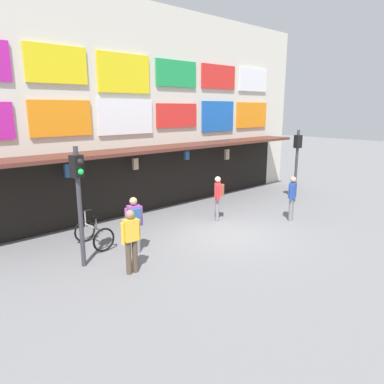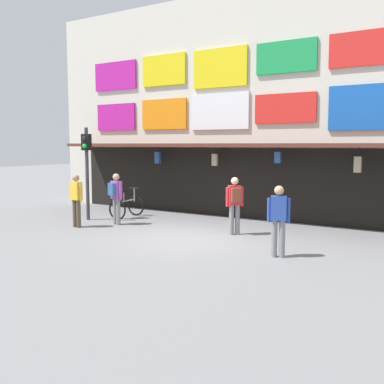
{
  "view_description": "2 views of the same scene",
  "coord_description": "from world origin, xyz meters",
  "px_view_note": "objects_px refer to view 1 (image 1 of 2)",
  "views": [
    {
      "loc": [
        -8.43,
        -7.74,
        4.12
      ],
      "look_at": [
        -0.66,
        0.91,
        1.37
      ],
      "focal_mm": 33.24,
      "sensor_mm": 36.0,
      "label": 1
    },
    {
      "loc": [
        6.65,
        -10.54,
        2.63
      ],
      "look_at": [
        -0.35,
        0.67,
        1.23
      ],
      "focal_mm": 42.22,
      "sensor_mm": 36.0,
      "label": 2
    }
  ],
  "objects_px": {
    "traffic_light_near": "(79,188)",
    "pedestrian_in_blue": "(134,221)",
    "pedestrian_in_black": "(218,195)",
    "traffic_light_far": "(297,154)",
    "bicycle_parked": "(94,234)",
    "pedestrian_in_purple": "(292,196)",
    "pedestrian_in_green": "(131,238)"
  },
  "relations": [
    {
      "from": "traffic_light_far",
      "to": "pedestrian_in_green",
      "type": "relative_size",
      "value": 1.9
    },
    {
      "from": "traffic_light_far",
      "to": "pedestrian_in_green",
      "type": "height_order",
      "value": "traffic_light_far"
    },
    {
      "from": "pedestrian_in_green",
      "to": "pedestrian_in_black",
      "type": "bearing_deg",
      "value": 18.37
    },
    {
      "from": "traffic_light_near",
      "to": "pedestrian_in_black",
      "type": "xyz_separation_m",
      "value": [
        5.52,
        0.37,
        -1.16
      ]
    },
    {
      "from": "bicycle_parked",
      "to": "pedestrian_in_green",
      "type": "height_order",
      "value": "pedestrian_in_green"
    },
    {
      "from": "traffic_light_near",
      "to": "pedestrian_in_purple",
      "type": "bearing_deg",
      "value": -10.95
    },
    {
      "from": "bicycle_parked",
      "to": "pedestrian_in_purple",
      "type": "height_order",
      "value": "pedestrian_in_purple"
    },
    {
      "from": "bicycle_parked",
      "to": "pedestrian_in_blue",
      "type": "bearing_deg",
      "value": -63.96
    },
    {
      "from": "pedestrian_in_blue",
      "to": "pedestrian_in_black",
      "type": "relative_size",
      "value": 1.0
    },
    {
      "from": "pedestrian_in_blue",
      "to": "pedestrian_in_black",
      "type": "height_order",
      "value": "same"
    },
    {
      "from": "traffic_light_far",
      "to": "bicycle_parked",
      "type": "bearing_deg",
      "value": 173.43
    },
    {
      "from": "bicycle_parked",
      "to": "traffic_light_near",
      "type": "bearing_deg",
      "value": -128.09
    },
    {
      "from": "traffic_light_near",
      "to": "traffic_light_far",
      "type": "xyz_separation_m",
      "value": [
        10.11,
        0.02,
        0.0
      ]
    },
    {
      "from": "pedestrian_in_blue",
      "to": "pedestrian_in_black",
      "type": "xyz_separation_m",
      "value": [
        4.04,
        0.58,
        0.0
      ]
    },
    {
      "from": "traffic_light_near",
      "to": "pedestrian_in_green",
      "type": "bearing_deg",
      "value": -59.09
    },
    {
      "from": "traffic_light_near",
      "to": "pedestrian_in_blue",
      "type": "xyz_separation_m",
      "value": [
        1.48,
        -0.21,
        -1.16
      ]
    },
    {
      "from": "bicycle_parked",
      "to": "pedestrian_in_black",
      "type": "bearing_deg",
      "value": -8.69
    },
    {
      "from": "pedestrian_in_green",
      "to": "pedestrian_in_black",
      "type": "height_order",
      "value": "same"
    },
    {
      "from": "bicycle_parked",
      "to": "pedestrian_in_black",
      "type": "xyz_separation_m",
      "value": [
        4.67,
        -0.71,
        0.59
      ]
    },
    {
      "from": "traffic_light_far",
      "to": "pedestrian_in_green",
      "type": "distance_m",
      "value": 9.54
    },
    {
      "from": "pedestrian_in_black",
      "to": "traffic_light_far",
      "type": "bearing_deg",
      "value": -4.39
    },
    {
      "from": "pedestrian_in_blue",
      "to": "pedestrian_in_purple",
      "type": "distance_m",
      "value": 6.21
    },
    {
      "from": "traffic_light_near",
      "to": "pedestrian_in_blue",
      "type": "height_order",
      "value": "traffic_light_near"
    },
    {
      "from": "pedestrian_in_purple",
      "to": "pedestrian_in_blue",
      "type": "bearing_deg",
      "value": 168.37
    },
    {
      "from": "traffic_light_near",
      "to": "traffic_light_far",
      "type": "distance_m",
      "value": 10.11
    },
    {
      "from": "traffic_light_near",
      "to": "traffic_light_far",
      "type": "height_order",
      "value": "same"
    },
    {
      "from": "traffic_light_far",
      "to": "pedestrian_in_purple",
      "type": "height_order",
      "value": "traffic_light_far"
    },
    {
      "from": "traffic_light_far",
      "to": "pedestrian_in_black",
      "type": "distance_m",
      "value": 4.75
    },
    {
      "from": "pedestrian_in_black",
      "to": "pedestrian_in_purple",
      "type": "bearing_deg",
      "value": -41.89
    },
    {
      "from": "bicycle_parked",
      "to": "pedestrian_in_purple",
      "type": "relative_size",
      "value": 0.72
    },
    {
      "from": "pedestrian_in_green",
      "to": "pedestrian_in_purple",
      "type": "distance_m",
      "value": 6.84
    },
    {
      "from": "traffic_light_far",
      "to": "bicycle_parked",
      "type": "height_order",
      "value": "traffic_light_far"
    }
  ]
}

